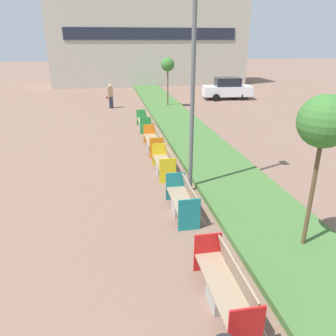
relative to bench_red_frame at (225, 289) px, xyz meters
name	(u,v)px	position (x,y,z in m)	size (l,w,h in m)	color
planter_grass_strip	(232,182)	(2.26, 5.51, -0.28)	(2.80, 120.00, 0.18)	#426B33
building_backdrop	(149,39)	(3.06, 34.85, 4.63)	(21.70, 5.53, 10.01)	#B2AD9E
bench_red_frame	(225,289)	(0.00, 0.00, 0.00)	(0.65, 2.20, 0.94)	#9E9B96
bench_teal_frame	(183,202)	(0.00, 3.73, -0.01)	(0.65, 1.95, 0.94)	#9E9B96
bench_yellow_frame	(164,164)	(0.00, 6.98, -0.01)	(0.65, 1.90, 0.94)	#9E9B96
bench_orange_frame	(154,142)	(0.00, 9.99, 0.01)	(0.65, 2.46, 0.94)	#9E9B96
bench_green_frame	(144,123)	(0.00, 13.96, 0.00)	(0.65, 2.18, 0.94)	#9E9B96
street_lamp_post	(194,40)	(0.61, 5.27, 4.52)	(0.24, 0.44, 9.00)	#56595B
sapling_tree_near	(324,123)	(2.54, 1.40, 2.86)	(1.16, 1.16, 3.85)	brown
sapling_tree_far	(168,65)	(2.54, 20.26, 2.78)	(1.00, 1.00, 3.70)	brown
pedestrian_walking	(111,96)	(-1.78, 20.72, 0.55)	(0.53, 0.24, 1.80)	#232633
parked_car_distant	(227,89)	(8.38, 23.10, 0.54)	(4.36, 2.18, 1.86)	silver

